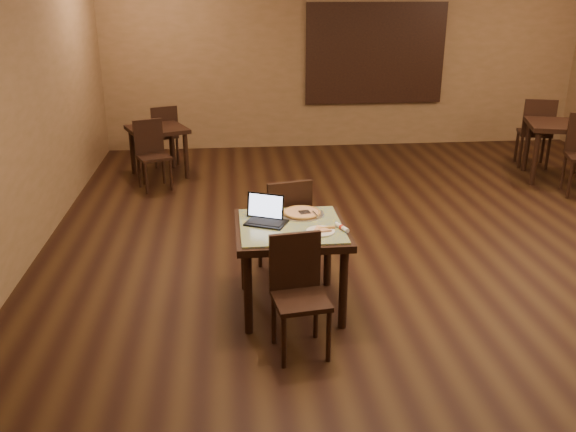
{
  "coord_description": "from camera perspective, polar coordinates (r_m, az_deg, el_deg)",
  "views": [
    {
      "loc": [
        -1.98,
        -5.28,
        2.62
      ],
      "look_at": [
        -1.52,
        -0.64,
        0.85
      ],
      "focal_mm": 38.0,
      "sensor_mm": 36.0,
      "label": 1
    }
  ],
  "objects": [
    {
      "name": "wall_back",
      "position": [
        10.53,
        5.38,
        14.6
      ],
      "size": [
        8.0,
        0.02,
        3.0
      ],
      "primitive_type": "cube",
      "color": "#836143",
      "rests_on": "ground"
    },
    {
      "name": "pizza_whole",
      "position": [
        5.26,
        1.31,
        0.33
      ],
      "size": [
        0.33,
        0.33,
        0.02
      ],
      "color": "beige",
      "rests_on": "pizza_pan"
    },
    {
      "name": "chair_main_far",
      "position": [
        5.68,
        -0.17,
        -0.57
      ],
      "size": [
        0.51,
        0.51,
        0.97
      ],
      "rotation": [
        0.0,
        0.0,
        3.37
      ],
      "color": "black",
      "rests_on": "ground"
    },
    {
      "name": "ground",
      "position": [
        6.21,
        13.55,
        -4.75
      ],
      "size": [
        10.0,
        10.0,
        0.0
      ],
      "primitive_type": "plane",
      "color": "black",
      "rests_on": "ground"
    },
    {
      "name": "other_table_b_chair_near",
      "position": [
        8.51,
        -12.66,
        6.02
      ],
      "size": [
        0.53,
        0.53,
        0.93
      ],
      "rotation": [
        0.0,
        0.0,
        0.39
      ],
      "color": "black",
      "rests_on": "ground"
    },
    {
      "name": "tiled_table",
      "position": [
        5.07,
        0.28,
        -1.93
      ],
      "size": [
        0.92,
        0.92,
        0.76
      ],
      "rotation": [
        0.0,
        0.0,
        0.0
      ],
      "color": "black",
      "rests_on": "ground"
    },
    {
      "name": "napkin_roll",
      "position": [
        4.95,
        5.06,
        -1.07
      ],
      "size": [
        0.1,
        0.17,
        0.04
      ],
      "rotation": [
        0.0,
        0.0,
        0.38
      ],
      "color": "white",
      "rests_on": "tiled_table"
    },
    {
      "name": "pizza_pan",
      "position": [
        5.26,
        1.31,
        0.2
      ],
      "size": [
        0.38,
        0.38,
        0.01
      ],
      "primitive_type": "cylinder",
      "color": "silver",
      "rests_on": "tiled_table"
    },
    {
      "name": "spatula",
      "position": [
        5.24,
        1.56,
        0.36
      ],
      "size": [
        0.13,
        0.24,
        0.01
      ],
      "primitive_type": "cube",
      "rotation": [
        0.0,
        0.0,
        0.17
      ],
      "color": "silver",
      "rests_on": "pizza_whole"
    },
    {
      "name": "other_table_b_chair_far",
      "position": [
        9.55,
        -11.57,
        7.7
      ],
      "size": [
        0.53,
        0.53,
        0.93
      ],
      "rotation": [
        0.0,
        0.0,
        3.53
      ],
      "color": "black",
      "rests_on": "ground"
    },
    {
      "name": "laptop",
      "position": [
        5.09,
        -2.08,
        0.1
      ],
      "size": [
        0.39,
        0.38,
        0.22
      ],
      "rotation": [
        0.0,
        0.0,
        -0.44
      ],
      "color": "black",
      "rests_on": "tiled_table"
    },
    {
      "name": "other_table_a_chair_far",
      "position": [
        9.98,
        22.2,
        7.56
      ],
      "size": [
        0.57,
        0.57,
        1.06
      ],
      "rotation": [
        0.0,
        0.0,
        2.85
      ],
      "color": "black",
      "rests_on": "ground"
    },
    {
      "name": "pizza_slice",
      "position": [
        4.88,
        3.07,
        -1.28
      ],
      "size": [
        0.21,
        0.21,
        0.02
      ],
      "primitive_type": null,
      "rotation": [
        0.0,
        0.0,
        0.16
      ],
      "color": "beige",
      "rests_on": "plate"
    },
    {
      "name": "plate",
      "position": [
        4.89,
        3.07,
        -1.45
      ],
      "size": [
        0.23,
        0.23,
        0.01
      ],
      "primitive_type": "cylinder",
      "color": "white",
      "rests_on": "tiled_table"
    },
    {
      "name": "mural",
      "position": [
        10.59,
        8.18,
        14.79
      ],
      "size": [
        2.34,
        0.05,
        1.64
      ],
      "color": "#255E89",
      "rests_on": "wall_back"
    },
    {
      "name": "other_table_b",
      "position": [
        9.01,
        -12.12,
        7.36
      ],
      "size": [
        1.0,
        1.0,
        0.72
      ],
      "rotation": [
        0.0,
        0.0,
        0.39
      ],
      "color": "black",
      "rests_on": "ground"
    },
    {
      "name": "chair_main_near",
      "position": [
        4.57,
        0.95,
        -6.65
      ],
      "size": [
        0.44,
        0.44,
        0.91
      ],
      "rotation": [
        0.0,
        0.0,
        0.14
      ],
      "color": "black",
      "rests_on": "ground"
    },
    {
      "name": "other_table_a",
      "position": [
        9.44,
        24.1,
        7.13
      ],
      "size": [
        1.09,
        1.09,
        0.82
      ],
      "rotation": [
        0.0,
        0.0,
        -0.3
      ],
      "color": "black",
      "rests_on": "ground"
    }
  ]
}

